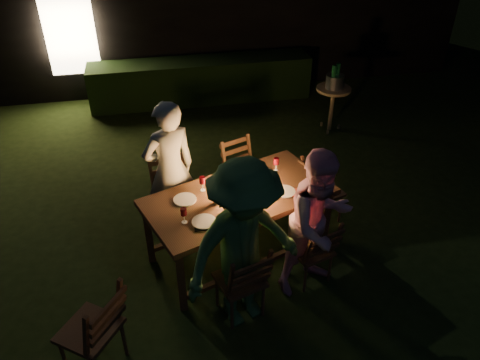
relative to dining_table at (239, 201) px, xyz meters
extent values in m
plane|color=black|center=(0.65, 0.71, -0.77)|extent=(40.00, 40.00, 0.00)
cube|color=#FFE5B2|center=(-2.15, 4.92, 0.58)|extent=(0.90, 0.06, 1.60)
cube|color=black|center=(0.15, 4.46, -0.37)|extent=(4.20, 0.70, 0.80)
cube|color=#4F2F1A|center=(0.00, 0.00, 0.05)|extent=(2.27, 1.66, 0.07)
cube|color=#4F2F1A|center=(-0.73, -0.72, -0.39)|extent=(0.08, 0.08, 0.75)
cube|color=#4F2F1A|center=(-1.02, 0.07, -0.39)|extent=(0.08, 0.08, 0.75)
cube|color=#4F2F1A|center=(1.02, -0.07, -0.39)|extent=(0.08, 0.08, 0.75)
cube|color=#4F2F1A|center=(0.73, 0.72, -0.39)|extent=(0.08, 0.08, 0.75)
cube|color=#4F2F1A|center=(-0.17, -0.86, -0.32)|extent=(0.54, 0.52, 0.04)
cube|color=#4F2F1A|center=(-0.11, -1.04, -0.05)|extent=(0.46, 0.26, 0.51)
cube|color=#4F2F1A|center=(0.68, -0.55, -0.36)|extent=(0.49, 0.48, 0.04)
cube|color=#4F2F1A|center=(0.73, -0.71, -0.11)|extent=(0.42, 0.24, 0.47)
cube|color=#4F2F1A|center=(-0.68, 0.55, -0.31)|extent=(0.53, 0.52, 0.04)
cube|color=#4F2F1A|center=(-0.73, 0.74, -0.03)|extent=(0.47, 0.25, 0.52)
cube|color=#4F2F1A|center=(0.26, 0.89, -0.32)|extent=(0.56, 0.54, 0.04)
cube|color=#4F2F1A|center=(0.19, 1.07, -0.05)|extent=(0.46, 0.29, 0.51)
cube|color=#4F2F1A|center=(1.17, 0.43, -0.33)|extent=(0.51, 0.53, 0.04)
cube|color=#4F2F1A|center=(1.00, 0.37, -0.06)|extent=(0.26, 0.45, 0.50)
cube|color=#4F2F1A|center=(-1.58, -1.22, -0.29)|extent=(0.64, 0.64, 0.04)
cube|color=#4F2F1A|center=(-1.41, -1.34, 0.01)|extent=(0.40, 0.47, 0.55)
imported|color=#EEE8CB|center=(-0.70, 0.62, 0.11)|extent=(0.74, 0.61, 1.75)
imported|color=#E79FB9|center=(0.70, -0.62, 0.06)|extent=(0.98, 0.87, 1.66)
imported|color=#3D7138|center=(-0.14, -0.92, 0.16)|extent=(1.36, 1.06, 1.85)
cube|color=white|center=(0.03, 0.06, 0.10)|extent=(0.15, 0.15, 0.03)
cube|color=white|center=(0.03, 0.06, 0.42)|extent=(0.16, 0.16, 0.03)
cylinder|color=#FF9E3F|center=(0.03, 0.06, 0.21)|extent=(0.09, 0.09, 0.18)
cylinder|color=white|center=(-0.59, 0.02, 0.09)|extent=(0.25, 0.25, 0.01)
cylinder|color=white|center=(-0.44, -0.40, 0.09)|extent=(0.25, 0.25, 0.01)
cylinder|color=white|center=(0.35, 0.36, 0.09)|extent=(0.25, 0.25, 0.01)
cylinder|color=white|center=(0.50, -0.05, 0.09)|extent=(0.25, 0.25, 0.01)
cylinder|color=#0F471E|center=(-0.23, -0.09, 0.22)|extent=(0.07, 0.07, 0.28)
cube|color=red|center=(-0.03, -0.35, 0.09)|extent=(0.18, 0.14, 0.01)
cube|color=red|center=(0.62, -0.09, 0.09)|extent=(0.18, 0.14, 0.01)
cube|color=black|center=(-0.48, -0.49, 0.09)|extent=(0.14, 0.07, 0.01)
cylinder|color=olive|center=(2.17, 2.76, -0.01)|extent=(0.58, 0.58, 0.04)
cylinder|color=olive|center=(2.17, 2.76, -0.39)|extent=(0.07, 0.07, 0.76)
cylinder|color=#A5A8AD|center=(2.17, 2.76, 0.12)|extent=(0.30, 0.30, 0.22)
cylinder|color=#0F471E|center=(2.12, 2.72, 0.17)|extent=(0.07, 0.07, 0.32)
cylinder|color=#0F471E|center=(2.22, 2.80, 0.17)|extent=(0.07, 0.07, 0.32)
camera|label=1|loc=(-0.82, -4.07, 3.08)|focal=35.00mm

